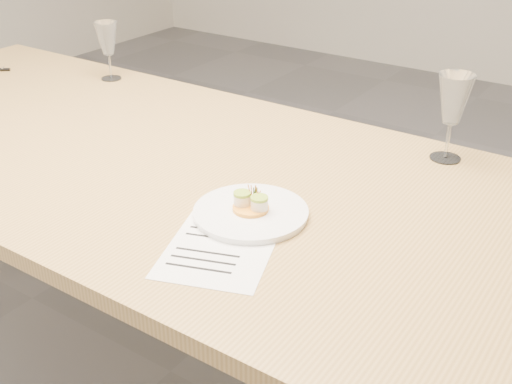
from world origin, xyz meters
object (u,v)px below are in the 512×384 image
Objects in this scene: recipe_sheet at (219,249)px; wine_glass_1 at (454,101)px; dining_table at (155,177)px; wine_glass_0 at (107,40)px; dinner_plate at (251,212)px.

wine_glass_1 is (0.22, 0.66, 0.16)m from recipe_sheet.
wine_glass_0 is (-0.55, 0.39, 0.20)m from dining_table.
dining_table is at bearing -148.16° from wine_glass_1.
dinner_plate is 1.26× the size of wine_glass_0.
dining_table is at bearing -35.42° from wine_glass_0.
wine_glass_0 is (-0.94, 0.51, 0.13)m from dinner_plate.
dining_table is 12.24× the size of wine_glass_0.
dinner_plate reaches higher than dining_table.
dinner_plate is at bearing -114.92° from wine_glass_1.
wine_glass_1 reaches higher than recipe_sheet.
wine_glass_0 is at bearing 126.13° from recipe_sheet.
wine_glass_1 is at bearing 51.98° from recipe_sheet.
wine_glass_1 is (0.24, 0.52, 0.14)m from dinner_plate.
dinner_plate is 0.79× the size of recipe_sheet.
dining_table is at bearing 127.84° from recipe_sheet.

